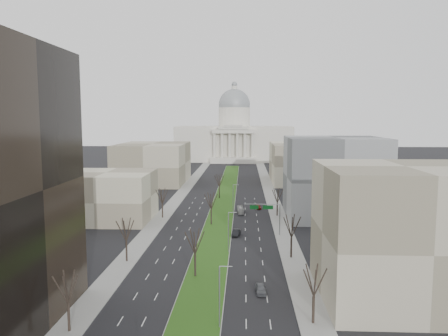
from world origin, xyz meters
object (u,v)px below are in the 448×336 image
(car_red, at_px, (258,207))
(car_grey_far, at_px, (255,206))
(car_grey_near, at_px, (261,289))
(box_van, at_px, (241,210))
(car_black, at_px, (236,233))

(car_red, bearing_deg, car_grey_far, 108.13)
(car_grey_near, bearing_deg, car_grey_far, 85.82)
(car_grey_near, xyz_separation_m, box_van, (-3.99, 62.83, 0.26))
(car_black, distance_m, car_grey_far, 35.71)
(car_red, distance_m, box_van, 8.82)
(car_red, height_order, car_grey_far, car_red)
(box_van, bearing_deg, car_grey_near, -89.84)
(car_black, relative_size, car_red, 1.10)
(car_grey_far, bearing_deg, box_van, -122.22)
(car_grey_near, xyz_separation_m, car_grey_far, (0.86, 71.55, -0.13))
(car_black, bearing_deg, box_van, 97.35)
(car_grey_near, bearing_deg, car_black, 94.10)
(box_van, bearing_deg, car_black, -95.30)
(car_black, xyz_separation_m, car_red, (6.56, 33.25, -0.16))
(car_red, bearing_deg, car_black, -106.30)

